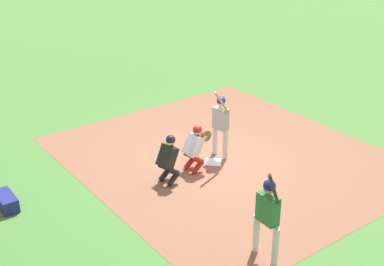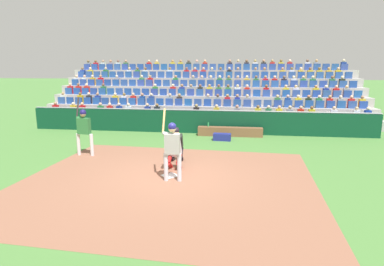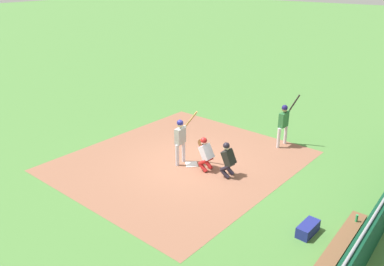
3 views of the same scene
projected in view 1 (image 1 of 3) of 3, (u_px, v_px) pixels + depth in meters
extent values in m
plane|color=#4A7E3A|center=(213.00, 163.00, 14.24)|extent=(160.00, 160.00, 0.00)
cube|color=#8E5B45|center=(227.00, 157.00, 14.52)|extent=(8.94, 8.04, 0.01)
cube|color=white|center=(213.00, 162.00, 14.23)|extent=(0.62, 0.62, 0.02)
cylinder|color=silver|center=(215.00, 140.00, 14.54)|extent=(0.14, 0.14, 0.84)
cylinder|color=silver|center=(225.00, 145.00, 14.27)|extent=(0.14, 0.14, 0.84)
cube|color=#9BA09C|center=(221.00, 118.00, 14.11)|extent=(0.45, 0.24, 0.59)
sphere|color=tan|center=(221.00, 103.00, 13.92)|extent=(0.22, 0.22, 0.22)
sphere|color=navy|center=(221.00, 101.00, 13.90)|extent=(0.24, 0.24, 0.24)
cylinder|color=#9BA09C|center=(222.00, 109.00, 13.94)|extent=(0.47, 0.12, 0.14)
cylinder|color=#9BA09C|center=(226.00, 111.00, 13.82)|extent=(0.17, 0.14, 0.13)
cylinder|color=#AE8648|center=(221.00, 102.00, 13.47)|extent=(0.11, 0.54, 0.69)
sphere|color=black|center=(227.00, 111.00, 13.76)|extent=(0.06, 0.06, 0.06)
cylinder|color=red|center=(190.00, 163.00, 13.91)|extent=(0.16, 0.39, 0.34)
cylinder|color=red|center=(190.00, 155.00, 13.82)|extent=(0.16, 0.39, 0.33)
cylinder|color=red|center=(197.00, 167.00, 13.68)|extent=(0.16, 0.39, 0.34)
cylinder|color=red|center=(198.00, 160.00, 13.59)|extent=(0.16, 0.39, 0.33)
cube|color=silver|center=(193.00, 145.00, 13.55)|extent=(0.44, 0.49, 0.60)
cube|color=red|center=(197.00, 144.00, 13.61)|extent=(0.39, 0.28, 0.43)
sphere|color=#D4A58C|center=(197.00, 132.00, 13.47)|extent=(0.22, 0.22, 0.22)
cube|color=black|center=(197.00, 132.00, 13.47)|extent=(0.20, 0.14, 0.19)
sphere|color=red|center=(197.00, 130.00, 13.45)|extent=(0.24, 0.24, 0.24)
cylinder|color=brown|center=(206.00, 136.00, 13.54)|extent=(0.08, 0.30, 0.30)
cylinder|color=silver|center=(201.00, 140.00, 13.45)|extent=(0.14, 0.40, 0.22)
cylinder|color=black|center=(165.00, 174.00, 13.34)|extent=(0.15, 0.39, 0.34)
cylinder|color=black|center=(165.00, 167.00, 13.25)|extent=(0.15, 0.39, 0.33)
cylinder|color=black|center=(173.00, 179.00, 13.12)|extent=(0.15, 0.39, 0.34)
cylinder|color=black|center=(173.00, 171.00, 13.03)|extent=(0.15, 0.39, 0.33)
cube|color=black|center=(167.00, 157.00, 12.96)|extent=(0.44, 0.46, 0.60)
cube|color=black|center=(171.00, 155.00, 13.04)|extent=(0.39, 0.25, 0.44)
sphere|color=beige|center=(171.00, 142.00, 12.88)|extent=(0.22, 0.22, 0.22)
cube|color=black|center=(171.00, 142.00, 12.88)|extent=(0.20, 0.13, 0.20)
sphere|color=black|center=(171.00, 140.00, 12.86)|extent=(0.24, 0.24, 0.24)
cube|color=navy|center=(6.00, 201.00, 12.18)|extent=(0.82, 0.41, 0.32)
cylinder|color=silver|center=(256.00, 233.00, 10.60)|extent=(0.14, 0.14, 0.84)
cylinder|color=silver|center=(275.00, 247.00, 10.19)|extent=(0.14, 0.14, 0.84)
cube|color=#2C6E38|center=(268.00, 209.00, 10.09)|extent=(0.48, 0.25, 0.60)
sphere|color=tan|center=(269.00, 189.00, 9.90)|extent=(0.22, 0.22, 0.22)
sphere|color=navy|center=(269.00, 186.00, 9.88)|extent=(0.24, 0.24, 0.24)
cylinder|color=#2C6E38|center=(270.00, 198.00, 9.92)|extent=(0.50, 0.18, 0.14)
cylinder|color=#2C6E38|center=(277.00, 202.00, 9.78)|extent=(0.18, 0.15, 0.13)
cylinder|color=#292121|center=(274.00, 189.00, 9.44)|extent=(0.13, 0.42, 0.76)
sphere|color=black|center=(278.00, 203.00, 9.72)|extent=(0.06, 0.06, 0.06)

